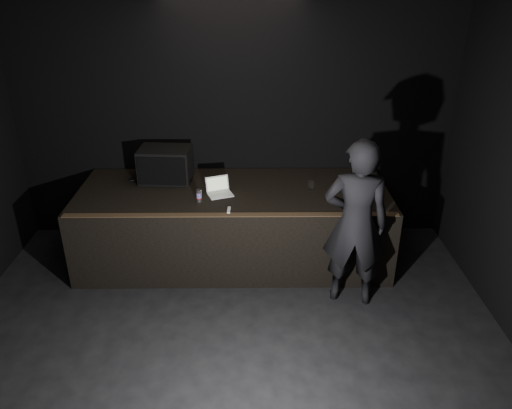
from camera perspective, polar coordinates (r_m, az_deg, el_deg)
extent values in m
cube|color=black|center=(6.91, -2.56, 9.98)|extent=(6.00, 0.10, 3.50)
cube|color=black|center=(6.67, -2.56, -2.26)|extent=(4.00, 1.50, 1.00)
cube|color=brown|center=(5.80, -2.87, -1.18)|extent=(3.92, 0.10, 0.01)
cube|color=black|center=(6.77, -10.28, 4.54)|extent=(0.70, 0.51, 0.45)
cube|color=black|center=(6.55, -10.75, 3.75)|extent=(0.63, 0.06, 0.39)
cylinder|color=black|center=(7.04, -10.45, 3.49)|extent=(0.85, 0.53, 0.02)
cube|color=silver|center=(6.30, -4.08, 1.11)|extent=(0.35, 0.30, 0.01)
cube|color=silver|center=(6.30, -4.08, 1.19)|extent=(0.28, 0.20, 0.00)
cube|color=silver|center=(6.38, -4.46, 2.41)|extent=(0.30, 0.16, 0.19)
cube|color=#A6C83A|center=(6.37, -4.44, 2.39)|extent=(0.26, 0.13, 0.15)
cylinder|color=silver|center=(6.14, -6.53, 1.02)|extent=(0.06, 0.06, 0.16)
cylinder|color=#2C1B97|center=(6.14, -6.53, 1.06)|extent=(0.07, 0.07, 0.07)
cylinder|color=maroon|center=(6.15, -6.52, 0.73)|extent=(0.07, 0.07, 0.01)
cylinder|color=white|center=(6.49, 6.32, 2.22)|extent=(0.08, 0.08, 0.11)
cube|color=silver|center=(5.89, -3.12, -0.67)|extent=(0.04, 0.15, 0.03)
imported|color=black|center=(5.70, 11.30, -2.20)|extent=(0.81, 0.61, 2.01)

